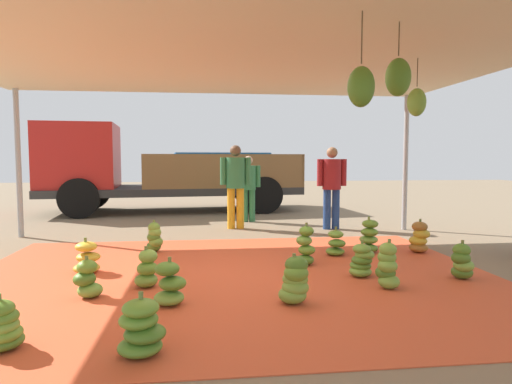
{
  "coord_description": "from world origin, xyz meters",
  "views": [
    {
      "loc": [
        -0.35,
        -5.45,
        1.49
      ],
      "look_at": [
        0.55,
        2.16,
        0.91
      ],
      "focal_mm": 31.07,
      "sensor_mm": 36.0,
      "label": 1
    }
  ],
  "objects": [
    {
      "name": "banana_bunch_5",
      "position": [
        -1.59,
        -0.65,
        0.2
      ],
      "size": [
        0.36,
        0.35,
        0.45
      ],
      "color": "#6B9E38",
      "rests_on": "tarp_orange"
    },
    {
      "name": "worker_0",
      "position": [
        2.31,
        3.55,
        1.01
      ],
      "size": [
        0.63,
        0.39,
        1.72
      ],
      "color": "navy",
      "rests_on": "ground"
    },
    {
      "name": "banana_bunch_4",
      "position": [
        1.05,
        0.51,
        0.26
      ],
      "size": [
        0.35,
        0.38,
        0.59
      ],
      "color": "#477523",
      "rests_on": "tarp_orange"
    },
    {
      "name": "banana_bunch_1",
      "position": [
        2.23,
        1.2,
        0.25
      ],
      "size": [
        0.43,
        0.45,
        0.57
      ],
      "color": "#518428",
      "rests_on": "tarp_orange"
    },
    {
      "name": "banana_bunch_7",
      "position": [
        1.72,
        -0.7,
        0.26
      ],
      "size": [
        0.33,
        0.36,
        0.57
      ],
      "color": "#75A83D",
      "rests_on": "tarp_orange"
    },
    {
      "name": "banana_bunch_6",
      "position": [
        -1.14,
        1.61,
        0.23
      ],
      "size": [
        0.31,
        0.31,
        0.51
      ],
      "color": "#477523",
      "rests_on": "tarp_orange"
    },
    {
      "name": "banana_bunch_0",
      "position": [
        1.61,
        -0.18,
        0.2
      ],
      "size": [
        0.41,
        0.39,
        0.47
      ],
      "color": "#6B9E38",
      "rests_on": "tarp_orange"
    },
    {
      "name": "banana_bunch_2",
      "position": [
        -1.01,
        -0.34,
        0.21
      ],
      "size": [
        0.35,
        0.34,
        0.48
      ],
      "color": "#6B9E38",
      "rests_on": "tarp_orange"
    },
    {
      "name": "banana_bunch_15",
      "position": [
        -1.92,
        -1.93,
        0.2
      ],
      "size": [
        0.39,
        0.4,
        0.45
      ],
      "color": "#477523",
      "rests_on": "tarp_orange"
    },
    {
      "name": "ground_plane",
      "position": [
        0.0,
        3.0,
        0.0
      ],
      "size": [
        40.0,
        40.0,
        0.0
      ],
      "primitive_type": "plane",
      "color": "#7F6B51"
    },
    {
      "name": "tarp_orange",
      "position": [
        0.0,
        0.0,
        0.01
      ],
      "size": [
        6.63,
        5.13,
        0.01
      ],
      "primitive_type": "cube",
      "color": "#D1512D",
      "rests_on": "ground"
    },
    {
      "name": "cargo_truck_main",
      "position": [
        -1.57,
        7.15,
        1.17
      ],
      "size": [
        7.11,
        2.97,
        2.4
      ],
      "color": "#2D2D2D",
      "rests_on": "ground"
    },
    {
      "name": "banana_bunch_9",
      "position": [
        -1.86,
        0.4,
        0.2
      ],
      "size": [
        0.44,
        0.44,
        0.46
      ],
      "color": "gold",
      "rests_on": "tarp_orange"
    },
    {
      "name": "tent_canopy",
      "position": [
        0.03,
        -0.1,
        2.75
      ],
      "size": [
        8.0,
        7.0,
        2.84
      ],
      "color": "#9EA0A5",
      "rests_on": "ground"
    },
    {
      "name": "banana_bunch_3",
      "position": [
        0.57,
        -1.1,
        0.24
      ],
      "size": [
        0.4,
        0.4,
        0.52
      ],
      "color": "#6B9E38",
      "rests_on": "tarp_orange"
    },
    {
      "name": "banana_bunch_10",
      "position": [
        3.0,
        1.07,
        0.24
      ],
      "size": [
        0.4,
        0.38,
        0.53
      ],
      "color": "#996628",
      "rests_on": "tarp_orange"
    },
    {
      "name": "banana_bunch_14",
      "position": [
        -0.7,
        -0.98,
        0.21
      ],
      "size": [
        0.45,
        0.43,
        0.48
      ],
      "color": "#75A83D",
      "rests_on": "tarp_orange"
    },
    {
      "name": "worker_2",
      "position": [
        0.31,
        3.86,
        1.03
      ],
      "size": [
        0.65,
        0.4,
        1.76
      ],
      "color": "orange",
      "rests_on": "ground"
    },
    {
      "name": "banana_bunch_8",
      "position": [
        1.64,
        1.02,
        0.19
      ],
      "size": [
        0.39,
        0.41,
        0.44
      ],
      "color": "#60932D",
      "rests_on": "tarp_orange"
    },
    {
      "name": "banana_bunch_11",
      "position": [
        -0.83,
        -2.14,
        0.21
      ],
      "size": [
        0.48,
        0.45,
        0.49
      ],
      "color": "#518428",
      "rests_on": "tarp_orange"
    },
    {
      "name": "worker_1",
      "position": [
        0.68,
        4.85,
        0.9
      ],
      "size": [
        0.57,
        0.35,
        1.54
      ],
      "color": "#337A4C",
      "rests_on": "ground"
    },
    {
      "name": "banana_bunch_12",
      "position": [
        2.78,
        -0.45,
        0.22
      ],
      "size": [
        0.39,
        0.4,
        0.48
      ],
      "color": "#477523",
      "rests_on": "tarp_orange"
    }
  ]
}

